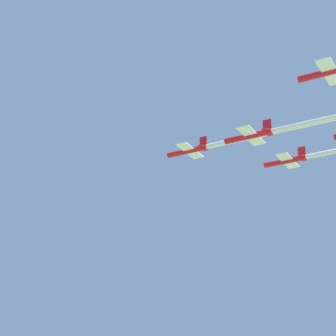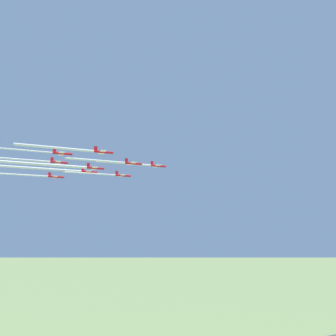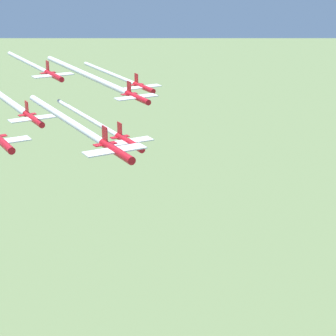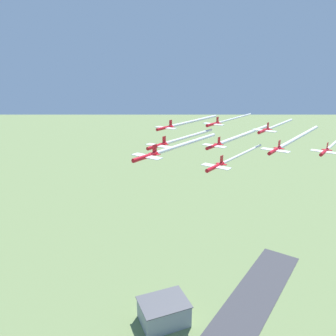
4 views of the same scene
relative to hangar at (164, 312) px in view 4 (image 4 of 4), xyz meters
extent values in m
cube|color=gray|center=(0.00, 0.00, -0.27)|extent=(25.70, 19.39, 12.96)
cube|color=#4C4C51|center=(0.00, 0.00, 6.45)|extent=(26.99, 20.36, 0.50)
cylinder|color=red|center=(28.93, 62.12, 109.03)|extent=(8.82, 6.00, 1.18)
cube|color=white|center=(28.38, 61.79, 109.03)|extent=(6.86, 9.00, 0.19)
cube|color=red|center=(25.55, 60.06, 110.50)|extent=(1.54, 1.02, 2.35)
cube|color=red|center=(25.55, 60.06, 109.03)|extent=(2.78, 3.53, 0.13)
cylinder|color=red|center=(7.31, 61.79, 103.66)|extent=(8.82, 6.00, 1.18)
cube|color=white|center=(6.76, 61.45, 103.66)|extent=(6.86, 9.00, 0.19)
cube|color=red|center=(3.93, 59.73, 105.13)|extent=(1.54, 1.02, 2.35)
cube|color=red|center=(3.93, 59.73, 103.66)|extent=(2.78, 3.53, 0.13)
cylinder|color=red|center=(18.71, 43.06, 106.91)|extent=(8.82, 6.00, 1.18)
cube|color=white|center=(18.17, 42.73, 106.91)|extent=(6.86, 9.00, 0.19)
cube|color=red|center=(15.34, 41.01, 108.38)|extent=(1.54, 1.02, 2.35)
cube|color=red|center=(15.34, 41.01, 106.91)|extent=(2.78, 3.53, 0.13)
cylinder|color=red|center=(-14.31, 61.46, 106.53)|extent=(8.82, 6.00, 1.18)
cube|color=white|center=(-14.86, 61.12, 106.53)|extent=(6.86, 9.00, 0.19)
cube|color=red|center=(-17.69, 59.40, 108.00)|extent=(1.54, 1.02, 2.35)
cube|color=red|center=(-17.69, 59.40, 106.53)|extent=(2.78, 3.53, 0.13)
cylinder|color=red|center=(-2.91, 42.73, 104.89)|extent=(8.82, 6.00, 1.18)
cube|color=white|center=(-3.45, 42.40, 104.89)|extent=(6.86, 9.00, 0.19)
cube|color=red|center=(-6.28, 40.68, 106.36)|extent=(1.54, 1.02, 2.35)
cube|color=red|center=(-6.28, 40.68, 104.89)|extent=(2.78, 3.53, 0.13)
cylinder|color=red|center=(8.50, 24.01, 109.09)|extent=(8.82, 6.00, 1.18)
cube|color=white|center=(7.95, 23.67, 109.09)|extent=(6.86, 9.00, 0.19)
cube|color=red|center=(5.12, 21.95, 110.56)|extent=(1.54, 1.02, 2.35)
cube|color=red|center=(5.12, 21.95, 109.09)|extent=(2.78, 3.53, 0.13)
cylinder|color=red|center=(-35.93, 61.13, 103.92)|extent=(8.82, 6.00, 1.18)
cube|color=white|center=(-36.48, 60.79, 103.92)|extent=(6.86, 9.00, 0.19)
cube|color=red|center=(-39.30, 59.07, 105.39)|extent=(1.54, 1.02, 2.35)
cube|color=red|center=(-39.30, 59.07, 103.92)|extent=(2.78, 3.53, 0.13)
cylinder|color=red|center=(-24.52, 42.40, 108.84)|extent=(8.82, 6.00, 1.18)
cube|color=white|center=(-25.07, 42.07, 108.84)|extent=(6.86, 9.00, 0.19)
cube|color=red|center=(-27.90, 40.34, 110.31)|extent=(1.54, 1.02, 2.35)
cube|color=red|center=(-27.90, 40.34, 108.84)|extent=(2.78, 3.53, 0.13)
cylinder|color=red|center=(-13.12, 23.68, 109.13)|extent=(8.82, 6.00, 1.18)
cube|color=white|center=(-13.67, 23.34, 109.13)|extent=(6.86, 9.00, 0.19)
cube|color=red|center=(-16.50, 21.62, 110.60)|extent=(1.54, 1.02, 2.35)
cube|color=red|center=(-16.50, 21.62, 109.13)|extent=(2.78, 3.53, 0.13)
cylinder|color=white|center=(11.09, 51.26, 109.03)|extent=(28.04, 17.68, 1.12)
cylinder|color=white|center=(-9.75, 51.40, 103.66)|extent=(26.34, 16.50, 0.85)
cylinder|color=white|center=(1.22, 32.41, 106.91)|extent=(27.32, 17.21, 1.06)
cylinder|color=white|center=(-38.93, 46.46, 106.53)|extent=(41.71, 26.10, 1.30)
cylinder|color=white|center=(-26.97, 28.08, 104.89)|extent=(40.64, 25.50, 1.40)
cylinder|color=white|center=(-10.93, 12.17, 109.09)|extent=(31.26, 19.66, 1.17)
cylinder|color=white|center=(-53.31, 50.54, 103.92)|extent=(27.04, 16.98, 0.94)
cylinder|color=white|center=(-41.02, 32.35, 108.84)|extent=(25.28, 15.91, 0.96)
cylinder|color=white|center=(-31.66, 12.38, 109.13)|extent=(29.27, 18.23, 0.76)
camera|label=1|loc=(-82.75, 131.85, 48.62)|focal=70.00mm
camera|label=2|loc=(65.37, -127.12, 70.05)|focal=35.00mm
camera|label=3|loc=(115.29, 72.57, 137.02)|focal=70.00mm
camera|label=4|loc=(54.65, 142.20, 131.81)|focal=35.00mm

